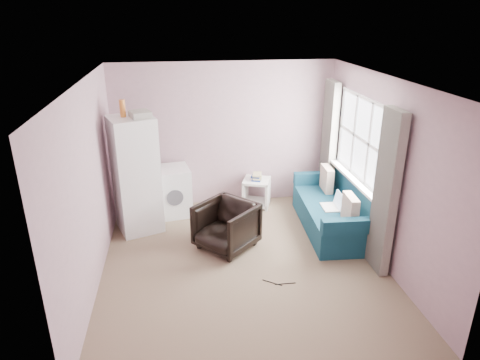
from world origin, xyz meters
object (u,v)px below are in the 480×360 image
object	(u,v)px
fridge	(136,174)
side_table	(257,190)
washing_machine	(172,190)
armchair	(226,224)
sofa	(336,210)

from	to	relation	value
fridge	side_table	bearing A→B (deg)	-3.70
washing_machine	armchair	bearing A→B (deg)	-67.32
washing_machine	side_table	bearing A→B (deg)	-4.67
fridge	sofa	xyz separation A→B (m)	(3.10, -0.46, -0.61)
washing_machine	side_table	xyz separation A→B (m)	(1.48, 0.11, -0.14)
fridge	side_table	distance (m)	2.18
armchair	fridge	distance (m)	1.61
armchair	sofa	distance (m)	1.83
armchair	sofa	xyz separation A→B (m)	(1.80, 0.33, -0.07)
armchair	fridge	size ratio (longest dim) A/B	0.37
washing_machine	side_table	world-z (taller)	washing_machine
fridge	side_table	size ratio (longest dim) A/B	3.37
fridge	sofa	bearing A→B (deg)	-28.20
fridge	side_table	world-z (taller)	fridge
armchair	sofa	world-z (taller)	sofa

